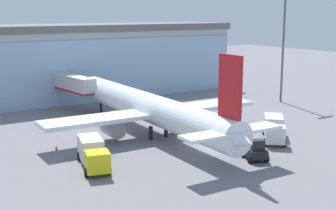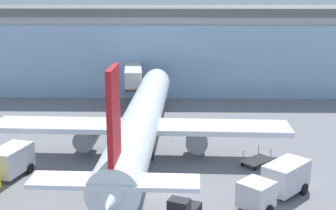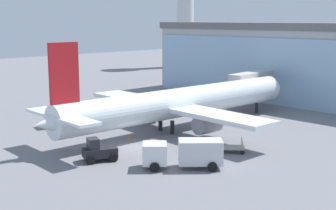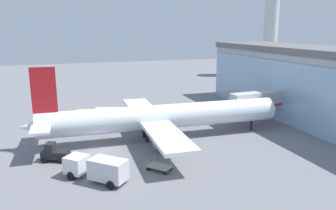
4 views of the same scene
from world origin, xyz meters
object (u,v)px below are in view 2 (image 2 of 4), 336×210
Objects in this scene: baggage_cart at (257,160)px; jet_bridge at (133,74)px; airplane at (142,120)px; safety_cone_nose at (130,179)px; catering_truck at (2,166)px; safety_cone_wingtip at (19,149)px; fuel_truck at (277,182)px.

jet_bridge is at bearing -101.60° from baggage_cart.
jet_bridge is at bearing 9.64° from airplane.
safety_cone_nose is (1.83, -27.25, -3.89)m from jet_bridge.
catering_truck is at bearing 157.10° from jet_bridge.
baggage_cart reaches higher than safety_cone_nose.
safety_cone_wingtip is at bearing -156.35° from catering_truck.
fuel_truck is at bearing -24.27° from safety_cone_wingtip.
airplane is (2.44, -19.94, -0.82)m from jet_bridge.
baggage_cart is at bearing 116.12° from catering_truck.
safety_cone_wingtip is (-23.43, 10.56, -1.19)m from fuel_truck.
fuel_truck is 12.18m from safety_cone_nose.
airplane is 5.17× the size of catering_truck.
fuel_truck is 2.15× the size of baggage_cart.
jet_bridge is 27.59m from safety_cone_nose.
airplane reaches higher than safety_cone_nose.
airplane is at bearing -58.77° from baggage_cart.
baggage_cart is at bearing -104.94° from airplane.
baggage_cart is at bearing 18.75° from safety_cone_nose.
airplane is 12.47× the size of baggage_cart.
fuel_truck is at bearing -160.98° from jet_bridge.
baggage_cart is at bearing -8.49° from safety_cone_wingtip.
safety_cone_nose is at bearing 106.52° from catering_truck.
catering_truck is (-11.34, -7.43, -1.88)m from airplane.
safety_cone_wingtip is (-23.17, 3.46, -0.23)m from baggage_cart.
jet_bridge reaches higher than catering_truck.
safety_cone_wingtip is (-1.02, 7.46, -1.19)m from catering_truck.
safety_cone_wingtip is at bearing 147.99° from safety_cone_nose.
airplane is 15.40m from fuel_truck.
catering_truck is 7.62m from safety_cone_wingtip.
safety_cone_nose is at bearing -61.90° from fuel_truck.
baggage_cart is at bearing -134.43° from fuel_truck.
fuel_truck is at bearing -130.91° from airplane.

